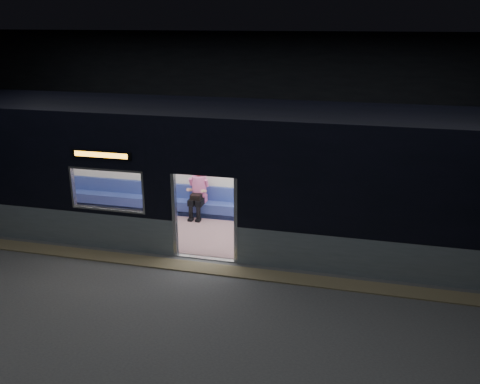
% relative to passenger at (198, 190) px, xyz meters
% --- Properties ---
extents(station_floor, '(24.00, 14.00, 0.01)m').
position_rel_passenger_xyz_m(station_floor, '(0.99, -3.55, -0.83)').
color(station_floor, '#47494C').
rests_on(station_floor, ground).
extents(station_envelope, '(24.00, 14.00, 5.00)m').
position_rel_passenger_xyz_m(station_envelope, '(0.99, -3.55, 2.84)').
color(station_envelope, black).
rests_on(station_envelope, station_floor).
extents(tactile_strip, '(22.80, 0.50, 0.03)m').
position_rel_passenger_xyz_m(tactile_strip, '(0.99, -3.00, -0.81)').
color(tactile_strip, '#8C7F59').
rests_on(tactile_strip, station_floor).
extents(metro_car, '(18.00, 3.04, 3.35)m').
position_rel_passenger_xyz_m(metro_car, '(0.99, -1.00, 1.02)').
color(metro_car, gray).
rests_on(metro_car, station_floor).
extents(passenger, '(0.45, 0.75, 1.43)m').
position_rel_passenger_xyz_m(passenger, '(0.00, 0.00, 0.00)').
color(passenger, black).
rests_on(passenger, metro_car).
extents(handbag, '(0.35, 0.32, 0.15)m').
position_rel_passenger_xyz_m(handbag, '(0.01, -0.24, -0.13)').
color(handbag, black).
rests_on(handbag, passenger).
extents(transit_map, '(0.88, 0.03, 0.57)m').
position_rel_passenger_xyz_m(transit_map, '(3.47, 0.31, 0.62)').
color(transit_map, white).
rests_on(transit_map, metro_car).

